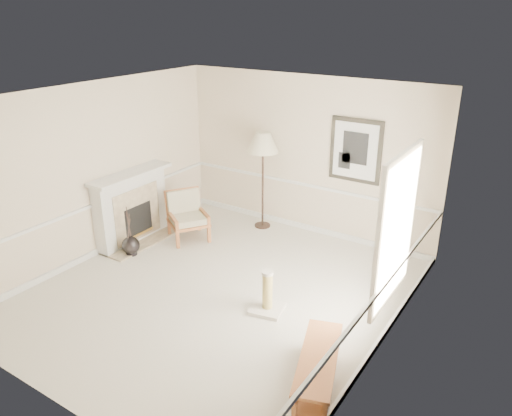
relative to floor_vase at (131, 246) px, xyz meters
The scene contains 8 objects.
ground 1.99m from the floor_vase, ahead, with size 5.50×5.50×0.00m, color silver.
room 2.71m from the floor_vase, ahead, with size 5.04×5.54×2.92m.
fireplace 0.74m from the floor_vase, 129.96° to the left, with size 0.64×1.64×1.31m.
floor_vase is the anchor object (origin of this frame).
armchair 1.17m from the floor_vase, 72.48° to the left, with size 0.95×0.93×0.88m.
floor_lamp 2.95m from the floor_vase, 60.67° to the left, with size 0.70×0.70×1.86m.
bench 4.27m from the floor_vase, 15.11° to the right, with size 0.82×1.42×0.39m.
scratching_post 2.87m from the floor_vase, ahead, with size 0.52×0.52×0.63m.
Camera 1 is at (4.01, -5.10, 4.00)m, focal length 35.00 mm.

